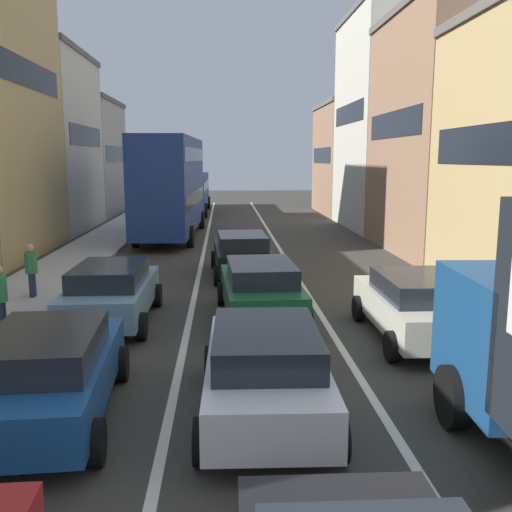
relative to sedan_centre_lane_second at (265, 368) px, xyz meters
name	(u,v)px	position (x,y,z in m)	size (l,w,h in m)	color
sidewalk_left	(73,261)	(-6.52, 13.63, -0.73)	(2.60, 64.00, 0.14)	#B7B7B7
lane_stripe_left	(202,262)	(-1.52, 13.63, -0.79)	(0.16, 60.00, 0.01)	silver
lane_stripe_right	(287,261)	(1.88, 13.63, -0.79)	(0.16, 60.00, 0.01)	silver
building_row_right	(486,124)	(10.07, 14.52, 4.62)	(7.20, 43.90, 13.27)	#9E7556
sedan_centre_lane_second	(265,368)	(0.00, 0.00, 0.00)	(2.14, 4.34, 1.49)	silver
wagon_left_lane_second	(48,372)	(-3.36, 0.01, 0.00)	(2.27, 4.40, 1.49)	#194C8C
hatchback_centre_lane_third	(261,288)	(0.28, 5.45, 0.00)	(2.23, 4.38, 1.49)	#19592D
sedan_left_lane_third	(112,292)	(-3.42, 5.33, 0.00)	(2.08, 4.31, 1.49)	#759EB7
coupe_centre_lane_fourth	(242,253)	(-0.01, 10.83, 0.00)	(2.23, 4.38, 1.49)	black
sedan_right_lane_behind_truck	(415,305)	(3.65, 3.65, 0.00)	(2.08, 4.31, 1.49)	beige
bus_mid_queue_primary	(171,182)	(-3.31, 20.58, 2.03)	(3.10, 10.59, 5.06)	navy
bus_far_queue_secondary	(189,190)	(-3.16, 33.64, 0.96)	(2.84, 10.51, 2.90)	navy
pedestrian_mid_sidewalk	(0,296)	(-5.75, 4.40, 0.15)	(0.34, 0.54, 1.66)	#262D47
pedestrian_far_sidewalk	(31,269)	(-6.10, 7.63, 0.15)	(0.34, 0.54, 1.66)	#262D47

